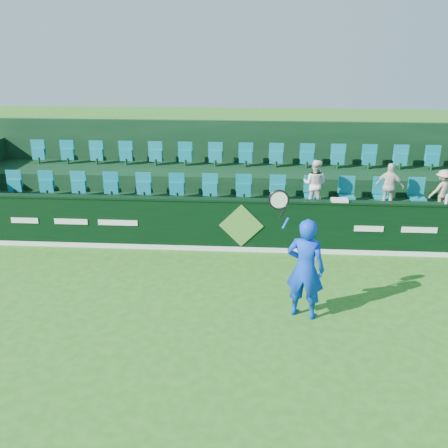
# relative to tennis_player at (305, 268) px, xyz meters

# --- Properties ---
(ground) EXTENTS (60.00, 60.00, 0.00)m
(ground) POSITION_rel_tennis_player_xyz_m (-1.30, -0.94, -1.01)
(ground) COLOR #246618
(ground) RESTS_ON ground
(sponsor_hoarding) EXTENTS (16.00, 0.25, 1.35)m
(sponsor_hoarding) POSITION_rel_tennis_player_xyz_m (-1.29, 3.06, -0.34)
(sponsor_hoarding) COLOR black
(sponsor_hoarding) RESTS_ON ground
(stand_tier_front) EXTENTS (16.00, 2.00, 0.80)m
(stand_tier_front) POSITION_rel_tennis_player_xyz_m (-1.30, 4.16, -0.61)
(stand_tier_front) COLOR black
(stand_tier_front) RESTS_ON ground
(stand_tier_back) EXTENTS (16.00, 1.80, 1.30)m
(stand_tier_back) POSITION_rel_tennis_player_xyz_m (-1.30, 6.06, -0.36)
(stand_tier_back) COLOR black
(stand_tier_back) RESTS_ON ground
(stand_rear) EXTENTS (16.00, 4.10, 2.60)m
(stand_rear) POSITION_rel_tennis_player_xyz_m (-1.30, 6.50, 0.20)
(stand_rear) COLOR black
(stand_rear) RESTS_ON ground
(seat_row_front) EXTENTS (13.50, 0.50, 0.60)m
(seat_row_front) POSITION_rel_tennis_player_xyz_m (-1.30, 4.56, 0.09)
(seat_row_front) COLOR #0F7787
(seat_row_front) RESTS_ON stand_tier_front
(seat_row_back) EXTENTS (13.50, 0.50, 0.60)m
(seat_row_back) POSITION_rel_tennis_player_xyz_m (-1.30, 6.36, 0.59)
(seat_row_back) COLOR #0F7787
(seat_row_back) RESTS_ON stand_tier_back
(tennis_player) EXTENTS (1.22, 0.68, 2.63)m
(tennis_player) POSITION_rel_tennis_player_xyz_m (0.00, 0.00, 0.00)
(tennis_player) COLOR #0B36CB
(tennis_player) RESTS_ON ground
(spectator_left) EXTENTS (0.76, 0.68, 1.29)m
(spectator_left) POSITION_rel_tennis_player_xyz_m (0.58, 4.18, 0.43)
(spectator_left) COLOR white
(spectator_left) RESTS_ON stand_tier_front
(spectator_middle) EXTENTS (0.78, 0.54, 1.23)m
(spectator_middle) POSITION_rel_tennis_player_xyz_m (2.51, 4.18, 0.40)
(spectator_middle) COLOR silver
(spectator_middle) RESTS_ON stand_tier_front
(spectator_right) EXTENTS (0.80, 0.62, 1.08)m
(spectator_right) POSITION_rel_tennis_player_xyz_m (3.85, 4.18, 0.33)
(spectator_right) COLOR tan
(spectator_right) RESTS_ON stand_tier_front
(towel) EXTENTS (0.39, 0.25, 0.06)m
(towel) POSITION_rel_tennis_player_xyz_m (1.06, 3.06, 0.37)
(towel) COLOR white
(towel) RESTS_ON sponsor_hoarding
(drinks_bottle) EXTENTS (0.07, 0.07, 0.22)m
(drinks_bottle) POSITION_rel_tennis_player_xyz_m (3.57, 3.06, 0.45)
(drinks_bottle) COLOR silver
(drinks_bottle) RESTS_ON sponsor_hoarding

